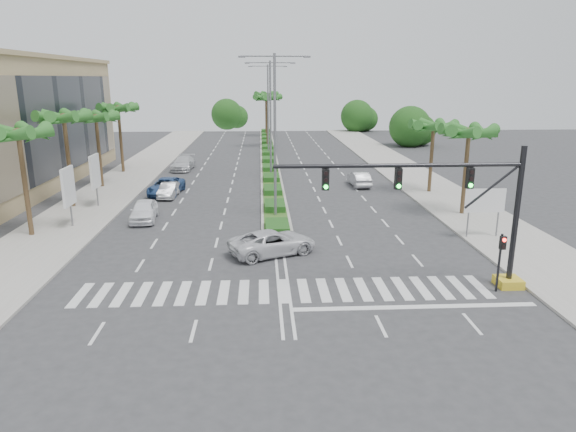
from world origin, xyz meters
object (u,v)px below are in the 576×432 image
at_px(car_parked_b, 169,190).
at_px(car_parked_c, 166,186).
at_px(car_crossing, 273,242).
at_px(car_parked_a, 144,211).
at_px(car_right, 359,179).
at_px(car_parked_d, 183,163).

bearing_deg(car_parked_b, car_parked_c, 112.88).
bearing_deg(car_crossing, car_parked_b, 5.14).
bearing_deg(car_parked_a, car_crossing, -45.52).
xyz_separation_m(car_parked_a, car_right, (18.40, 11.65, -0.04)).
xyz_separation_m(car_parked_b, car_crossing, (8.89, -15.81, 0.09)).
relative_size(car_parked_a, car_parked_d, 0.84).
xyz_separation_m(car_parked_a, car_parked_c, (0.10, 8.87, -0.02)).
bearing_deg(car_right, car_parked_d, -31.73).
distance_m(car_parked_d, car_crossing, 31.52).
bearing_deg(car_parked_c, car_crossing, -55.59).
xyz_separation_m(car_parked_d, car_crossing, (9.64, -30.01, -0.04)).
height_order(car_parked_c, car_parked_d, car_parked_d).
bearing_deg(car_crossing, car_right, -48.68).
distance_m(car_crossing, car_right, 21.69).
relative_size(car_parked_a, car_parked_b, 1.14).
xyz_separation_m(car_parked_c, car_parked_d, (-0.33, 13.05, 0.03)).
xyz_separation_m(car_parked_b, car_parked_c, (-0.42, 1.14, 0.10)).
height_order(car_parked_d, car_crossing, car_parked_d).
relative_size(car_parked_c, car_right, 1.23).
distance_m(car_parked_a, car_right, 21.78).
bearing_deg(car_crossing, car_parked_d, -6.39).
bearing_deg(car_parked_a, car_parked_d, 85.72).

